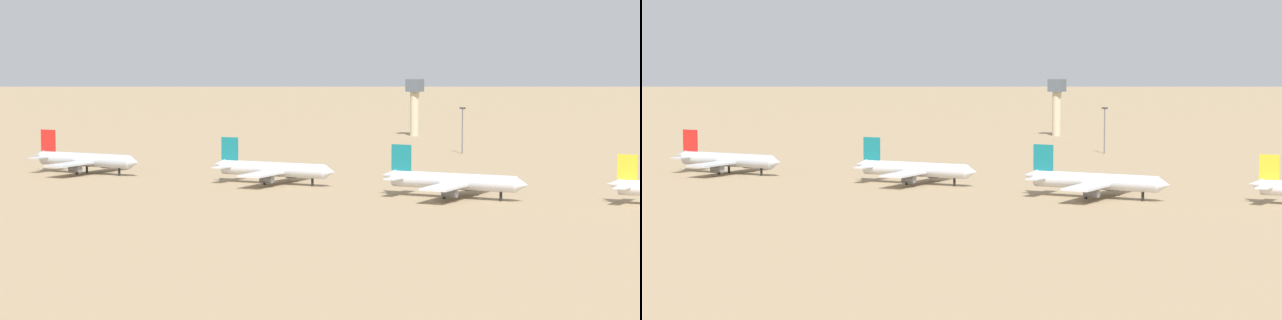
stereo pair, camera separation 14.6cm
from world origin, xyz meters
TOP-DOWN VIEW (x-y plane):
  - ground at (0.00, 0.00)m, footprint 4000.00×4000.00m
  - ridge_far_west at (-449.92, 1064.07)m, footprint 245.19×228.54m
  - parked_jet_red_1 at (-51.88, -1.81)m, footprint 32.88×27.59m
  - parked_jet_teal_2 at (2.44, -2.89)m, footprint 32.33×27.05m
  - parked_jet_teal_3 at (50.32, -11.16)m, footprint 33.60×28.18m
  - control_tower at (-27.27, 162.55)m, footprint 5.20×5.20m
  - light_pole_mid at (13.84, 97.71)m, footprint 1.80×0.50m

SIDE VIEW (x-z plane):
  - ground at x=0.00m, z-range 0.00..0.00m
  - parked_jet_teal_2 at x=2.44m, z-range -1.85..8.87m
  - parked_jet_red_1 at x=-51.88m, z-range -1.87..9.00m
  - parked_jet_teal_3 at x=50.32m, z-range -1.91..9.20m
  - light_pole_mid at x=13.84m, z-range 1.18..15.11m
  - control_tower at x=-27.27m, z-range 2.10..22.36m
  - ridge_far_west at x=-449.92m, z-range 0.00..121.15m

